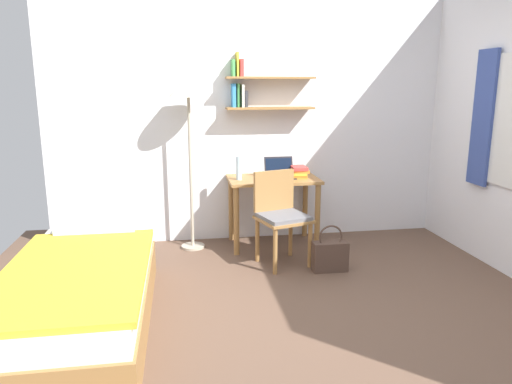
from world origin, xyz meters
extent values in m
plane|color=brown|center=(0.00, 0.00, 0.00)|extent=(5.28, 5.28, 0.00)
cube|color=white|center=(0.00, 2.02, 1.30)|extent=(4.40, 0.05, 2.60)
cube|color=#9E703D|center=(0.10, 1.89, 1.42)|extent=(0.91, 0.22, 0.02)
cube|color=#3384C6|center=(-0.27, 1.92, 1.55)|extent=(0.04, 0.15, 0.24)
cube|color=#4CA856|center=(-0.23, 1.92, 1.55)|extent=(0.02, 0.13, 0.24)
cube|color=silver|center=(-0.18, 1.91, 1.55)|extent=(0.02, 0.17, 0.23)
cube|color=#333338|center=(-0.15, 1.92, 1.52)|extent=(0.03, 0.14, 0.17)
cube|color=#9E703D|center=(0.10, 1.89, 1.73)|extent=(0.91, 0.22, 0.02)
cube|color=#4CA856|center=(-0.28, 1.90, 1.82)|extent=(0.03, 0.18, 0.17)
cube|color=gold|center=(-0.23, 1.91, 1.86)|extent=(0.02, 0.15, 0.24)
cube|color=#D13D38|center=(-0.19, 1.91, 1.82)|extent=(0.03, 0.16, 0.17)
cube|color=#384C93|center=(1.96, 1.06, 1.35)|extent=(0.03, 0.28, 1.25)
cube|color=#9E703D|center=(-1.54, 0.19, 0.14)|extent=(0.90, 1.96, 0.28)
cube|color=silver|center=(-1.54, 0.19, 0.36)|extent=(0.87, 1.90, 0.16)
cube|color=gold|center=(-1.54, 0.07, 0.46)|extent=(0.92, 1.61, 0.04)
cube|color=white|center=(-1.54, 0.96, 0.49)|extent=(0.63, 0.28, 0.10)
cube|color=#9E703D|center=(0.10, 1.70, 0.71)|extent=(0.92, 0.58, 0.03)
cylinder|color=#9E703D|center=(-0.31, 1.46, 0.35)|extent=(0.06, 0.06, 0.69)
cylinder|color=#9E703D|center=(0.52, 1.46, 0.35)|extent=(0.06, 0.06, 0.69)
cylinder|color=#9E703D|center=(-0.31, 1.94, 0.35)|extent=(0.06, 0.06, 0.69)
cylinder|color=#9E703D|center=(0.52, 1.94, 0.35)|extent=(0.06, 0.06, 0.69)
cube|color=#9E703D|center=(0.09, 1.13, 0.44)|extent=(0.54, 0.53, 0.03)
cube|color=slate|center=(0.09, 1.13, 0.47)|extent=(0.50, 0.49, 0.04)
cube|color=#9E703D|center=(0.04, 1.31, 0.68)|extent=(0.41, 0.16, 0.38)
cylinder|color=#9E703D|center=(-0.03, 0.91, 0.21)|extent=(0.04, 0.04, 0.42)
cylinder|color=#9E703D|center=(0.32, 1.02, 0.21)|extent=(0.04, 0.04, 0.42)
cylinder|color=#9E703D|center=(-0.14, 1.25, 0.21)|extent=(0.04, 0.04, 0.42)
cylinder|color=#9E703D|center=(0.21, 1.35, 0.21)|extent=(0.04, 0.04, 0.42)
cylinder|color=#B2A893|center=(-0.74, 1.74, 0.01)|extent=(0.24, 0.24, 0.02)
cylinder|color=#B2A893|center=(-0.74, 1.74, 0.78)|extent=(0.03, 0.03, 1.52)
cone|color=silver|center=(-0.74, 1.74, 1.65)|extent=(0.38, 0.38, 0.22)
cube|color=black|center=(0.17, 1.68, 0.73)|extent=(0.30, 0.21, 0.01)
cube|color=black|center=(0.17, 1.76, 0.83)|extent=(0.30, 0.07, 0.20)
cube|color=black|center=(0.17, 1.75, 0.83)|extent=(0.27, 0.05, 0.16)
cylinder|color=silver|center=(-0.26, 1.66, 0.84)|extent=(0.06, 0.06, 0.24)
cube|color=orange|center=(0.37, 1.70, 0.74)|extent=(0.18, 0.25, 0.03)
cube|color=gold|center=(0.37, 1.69, 0.77)|extent=(0.17, 0.25, 0.03)
cube|color=orange|center=(0.39, 1.68, 0.79)|extent=(0.18, 0.23, 0.03)
cube|color=#D13D38|center=(0.37, 1.68, 0.82)|extent=(0.15, 0.23, 0.03)
cube|color=#4C382D|center=(0.48, 0.90, 0.14)|extent=(0.32, 0.13, 0.27)
torus|color=#4C382D|center=(0.48, 0.90, 0.32)|extent=(0.22, 0.02, 0.22)
camera|label=1|loc=(-0.83, -2.97, 1.65)|focal=33.08mm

